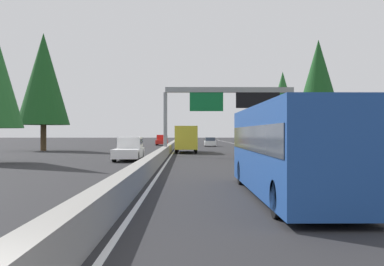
# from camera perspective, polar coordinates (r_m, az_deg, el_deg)

# --- Properties ---
(ground_plane) EXTENTS (320.00, 320.00, 0.00)m
(ground_plane) POSITION_cam_1_polar(r_m,az_deg,el_deg) (64.01, -2.22, -1.97)
(ground_plane) COLOR #262628
(median_barrier) EXTENTS (180.00, 0.56, 0.90)m
(median_barrier) POSITION_cam_1_polar(r_m,az_deg,el_deg) (83.99, -2.05, -1.19)
(median_barrier) COLOR gray
(median_barrier) RESTS_ON ground
(shoulder_stripe_right) EXTENTS (160.00, 0.16, 0.01)m
(shoulder_stripe_right) POSITION_cam_1_polar(r_m,az_deg,el_deg) (74.62, 6.87, -1.68)
(shoulder_stripe_right) COLOR silver
(shoulder_stripe_right) RESTS_ON ground
(shoulder_stripe_median) EXTENTS (160.00, 0.16, 0.01)m
(shoulder_stripe_median) POSITION_cam_1_polar(r_m,az_deg,el_deg) (73.99, -1.82, -1.70)
(shoulder_stripe_median) COLOR silver
(shoulder_stripe_median) RESTS_ON ground
(sign_gantry_overhead) EXTENTS (0.50, 12.68, 6.59)m
(sign_gantry_overhead) POSITION_cam_1_polar(r_m,az_deg,el_deg) (45.86, 4.73, 3.81)
(sign_gantry_overhead) COLOR gray
(sign_gantry_overhead) RESTS_ON ground
(bus_mid_center) EXTENTS (11.50, 2.55, 3.10)m
(bus_mid_center) POSITION_cam_1_polar(r_m,az_deg,el_deg) (16.58, 11.41, -1.67)
(bus_mid_center) COLOR #1E4793
(bus_mid_center) RESTS_ON ground
(pickup_near_right) EXTENTS (5.60, 2.00, 1.86)m
(pickup_near_right) POSITION_cam_1_polar(r_m,az_deg,el_deg) (37.73, 10.74, -1.95)
(pickup_near_right) COLOR #AD931E
(pickup_near_right) RESTS_ON ground
(sedan_distant_b) EXTENTS (4.40, 1.80, 1.47)m
(sedan_distant_b) POSITION_cam_1_polar(r_m,az_deg,el_deg) (47.90, 8.07, -1.81)
(sedan_distant_b) COLOR red
(sedan_distant_b) RESTS_ON ground
(minivan_near_center) EXTENTS (5.00, 1.95, 1.69)m
(minivan_near_center) POSITION_cam_1_polar(r_m,az_deg,el_deg) (101.87, -0.76, -0.70)
(minivan_near_center) COLOR #2D6B38
(minivan_near_center) RESTS_ON ground
(sedan_distant_a) EXTENTS (4.40, 1.80, 1.47)m
(sedan_distant_a) POSITION_cam_1_polar(r_m,az_deg,el_deg) (78.50, 2.17, -1.10)
(sedan_distant_a) COLOR white
(sedan_distant_a) RESTS_ON ground
(sedan_far_left) EXTENTS (4.40, 1.80, 1.47)m
(sedan_far_left) POSITION_cam_1_polar(r_m,az_deg,el_deg) (85.62, -0.78, -1.01)
(sedan_far_left) COLOR black
(sedan_far_left) RESTS_ON ground
(box_truck_far_center) EXTENTS (8.50, 2.40, 2.95)m
(box_truck_far_center) POSITION_cam_1_polar(r_m,az_deg,el_deg) (53.45, -0.71, -0.63)
(box_truck_far_center) COLOR gold
(box_truck_far_center) RESTS_ON ground
(oncoming_near) EXTENTS (5.60, 2.00, 1.86)m
(oncoming_near) POSITION_cam_1_polar(r_m,az_deg,el_deg) (38.47, -7.54, -1.91)
(oncoming_near) COLOR white
(oncoming_near) RESTS_ON ground
(oncoming_far) EXTENTS (5.60, 2.00, 1.86)m
(oncoming_far) POSITION_cam_1_polar(r_m,az_deg,el_deg) (85.95, -3.62, -0.85)
(oncoming_far) COLOR red
(oncoming_far) RESTS_ON ground
(conifer_right_mid) EXTENTS (5.72, 5.72, 13.01)m
(conifer_right_mid) POSITION_cam_1_polar(r_m,az_deg,el_deg) (57.07, 14.91, 5.74)
(conifer_right_mid) COLOR #4C3823
(conifer_right_mid) RESTS_ON ground
(conifer_right_far) EXTENTS (6.33, 6.33, 14.39)m
(conifer_right_far) POSITION_cam_1_polar(r_m,az_deg,el_deg) (96.34, 10.81, 3.91)
(conifer_right_far) COLOR #4C3823
(conifer_right_far) RESTS_ON ground
(conifer_right_distant) EXTENTS (4.89, 4.89, 11.11)m
(conifer_right_distant) POSITION_cam_1_polar(r_m,az_deg,el_deg) (111.79, 8.46, 2.34)
(conifer_right_distant) COLOR #4C3823
(conifer_right_distant) RESTS_ON ground
(conifer_left_near) EXTENTS (6.44, 6.44, 14.64)m
(conifer_left_near) POSITION_cam_1_polar(r_m,az_deg,el_deg) (62.12, -17.37, 6.20)
(conifer_left_near) COLOR #4C3823
(conifer_left_near) RESTS_ON ground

